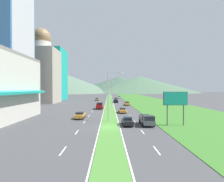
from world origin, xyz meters
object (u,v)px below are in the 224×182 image
Objects in this scene: street_lamp_near at (110,93)px; car_7 at (127,103)px; car_6 at (97,99)px; street_lamp_mid at (111,94)px; car_8 at (122,110)px; car_5 at (116,100)px; car_0 at (127,121)px; pickup_truck_1 at (147,120)px; car_3 at (119,97)px; billboard_roadside at (176,100)px; street_lamp_far at (109,90)px; car_1 at (116,99)px; car_4 at (116,101)px; pickup_truck_0 at (100,106)px; car_2 at (80,115)px.

street_lamp_near is 2.17× the size of car_7.
street_lamp_mid is at bearing -168.24° from car_6.
car_5 is at bearing -179.58° from car_8.
car_8 is at bearing -168.37° from car_6.
car_8 is at bearing -8.88° from car_7.
street_lamp_mid is 1.83× the size of car_0.
street_lamp_near reaches higher than car_0.
pickup_truck_1 reaches higher than car_7.
street_lamp_near reaches higher than car_8.
street_lamp_near reaches higher than car_6.
car_3 is 0.76× the size of pickup_truck_1.
billboard_roadside is 90.60m from car_3.
street_lamp_mid is (0.49, 28.43, -1.08)m from street_lamp_near.
street_lamp_far is 2.66× the size of car_1.
car_1 is 0.99× the size of car_4.
car_5 is (0.02, 58.64, -0.00)m from car_0.
car_6 is (-6.64, 7.63, -5.41)m from street_lamp_far.
car_6 is at bearing -32.48° from car_3.
billboard_roadside is 1.14× the size of pickup_truck_1.
car_4 is at bearing 82.51° from street_lamp_mid.
pickup_truck_0 is at bearing -9.07° from car_3.
street_lamp_near reaches higher than car_7.
car_1 is at bearing -8.45° from car_3.
car_2 is at bearing -120.16° from pickup_truck_1.
street_lamp_far is (-0.38, 56.83, 0.31)m from street_lamp_near.
car_5 is 0.91× the size of car_8.
car_3 is 50.83m from car_7.
pickup_truck_0 reaches higher than car_0.
car_7 is (13.68, 31.24, 0.02)m from car_2.
car_8 is 0.88× the size of pickup_truck_0.
car_7 reaches higher than car_8.
car_0 is 17.02m from car_8.
car_6 is at bearing 131.01° from street_lamp_far.
pickup_truck_1 is at bearing 87.71° from car_0.
car_7 is (3.52, -29.07, -0.02)m from car_1.
car_0 reaches higher than car_7.
billboard_roadside is 1.42× the size of car_5.
car_5 is at bearing -6.32° from car_3.
car_2 is 1.03× the size of car_5.
car_1 is (3.44, 64.20, -5.05)m from street_lamp_near.
pickup_truck_0 reaches higher than car_1.
street_lamp_near is 56.83m from street_lamp_far.
street_lamp_mid reaches higher than car_6.
car_0 is (2.72, -32.24, -3.99)m from street_lamp_mid.
car_2 is 0.94× the size of car_8.
pickup_truck_0 is at bearing -11.75° from car_5.
car_4 is 18.61m from car_6.
car_4 is (9.89, 44.99, -0.03)m from car_2.
car_5 reaches higher than car_2.
car_1 is at bearing 97.00° from billboard_roadside.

